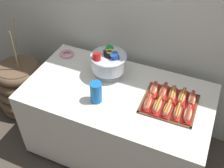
{
  "coord_description": "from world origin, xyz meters",
  "views": [
    {
      "loc": [
        0.6,
        -1.48,
        2.25
      ],
      "look_at": [
        -0.06,
        0.02,
        0.78
      ],
      "focal_mm": 43.87,
      "sensor_mm": 36.0,
      "label": 1
    }
  ],
  "objects_px": {
    "hot_dog_7": "(172,94)",
    "punch_bowl": "(108,61)",
    "hot_dog_1": "(157,106)",
    "hot_dog_5": "(154,89)",
    "hot_dog_8": "(182,97)",
    "floor_vase": "(23,87)",
    "serving_tray": "(169,104)",
    "hot_dog_2": "(167,109)",
    "hot_dog_9": "(192,99)",
    "hot_dog_6": "(163,91)",
    "hot_dog_3": "(177,112)",
    "hot_dog_4": "(188,114)",
    "cup_stack": "(96,92)",
    "buffet_table": "(117,120)",
    "donut": "(67,54)",
    "hot_dog_0": "(148,103)"
  },
  "relations": [
    {
      "from": "cup_stack",
      "to": "hot_dog_5",
      "type": "bearing_deg",
      "value": 35.0
    },
    {
      "from": "hot_dog_6",
      "to": "hot_dog_8",
      "type": "bearing_deg",
      "value": 0.88
    },
    {
      "from": "hot_dog_8",
      "to": "donut",
      "type": "height_order",
      "value": "hot_dog_8"
    },
    {
      "from": "buffet_table",
      "to": "hot_dog_1",
      "type": "distance_m",
      "value": 0.52
    },
    {
      "from": "hot_dog_1",
      "to": "hot_dog_5",
      "type": "bearing_deg",
      "value": 115.32
    },
    {
      "from": "floor_vase",
      "to": "hot_dog_8",
      "type": "height_order",
      "value": "floor_vase"
    },
    {
      "from": "hot_dog_3",
      "to": "hot_dog_4",
      "type": "relative_size",
      "value": 0.99
    },
    {
      "from": "buffet_table",
      "to": "floor_vase",
      "type": "distance_m",
      "value": 1.16
    },
    {
      "from": "hot_dog_1",
      "to": "hot_dog_9",
      "type": "relative_size",
      "value": 1.07
    },
    {
      "from": "floor_vase",
      "to": "serving_tray",
      "type": "xyz_separation_m",
      "value": [
        1.56,
        -0.1,
        0.48
      ]
    },
    {
      "from": "hot_dog_7",
      "to": "punch_bowl",
      "type": "bearing_deg",
      "value": 174.36
    },
    {
      "from": "hot_dog_1",
      "to": "hot_dog_9",
      "type": "xyz_separation_m",
      "value": [
        0.22,
        0.17,
        0.0
      ]
    },
    {
      "from": "hot_dog_7",
      "to": "cup_stack",
      "type": "relative_size",
      "value": 1.05
    },
    {
      "from": "hot_dog_1",
      "to": "hot_dog_0",
      "type": "bearing_deg",
      "value": -179.12
    },
    {
      "from": "floor_vase",
      "to": "serving_tray",
      "type": "height_order",
      "value": "floor_vase"
    },
    {
      "from": "hot_dog_2",
      "to": "hot_dog_6",
      "type": "height_order",
      "value": "hot_dog_6"
    },
    {
      "from": "hot_dog_3",
      "to": "donut",
      "type": "distance_m",
      "value": 1.16
    },
    {
      "from": "hot_dog_1",
      "to": "hot_dog_4",
      "type": "bearing_deg",
      "value": 0.88
    },
    {
      "from": "serving_tray",
      "to": "cup_stack",
      "type": "relative_size",
      "value": 2.34
    },
    {
      "from": "hot_dog_9",
      "to": "serving_tray",
      "type": "bearing_deg",
      "value": -150.31
    },
    {
      "from": "buffet_table",
      "to": "hot_dog_0",
      "type": "height_order",
      "value": "hot_dog_0"
    },
    {
      "from": "floor_vase",
      "to": "punch_bowl",
      "type": "distance_m",
      "value": 1.17
    },
    {
      "from": "hot_dog_1",
      "to": "hot_dog_8",
      "type": "distance_m",
      "value": 0.22
    },
    {
      "from": "hot_dog_4",
      "to": "hot_dog_9",
      "type": "distance_m",
      "value": 0.17
    },
    {
      "from": "hot_dog_5",
      "to": "hot_dog_8",
      "type": "distance_m",
      "value": 0.23
    },
    {
      "from": "floor_vase",
      "to": "hot_dog_2",
      "type": "distance_m",
      "value": 1.65
    },
    {
      "from": "buffet_table",
      "to": "floor_vase",
      "type": "bearing_deg",
      "value": 174.13
    },
    {
      "from": "hot_dog_5",
      "to": "hot_dog_3",
      "type": "bearing_deg",
      "value": -35.37
    },
    {
      "from": "floor_vase",
      "to": "hot_dog_9",
      "type": "xyz_separation_m",
      "value": [
        1.71,
        -0.01,
        0.51
      ]
    },
    {
      "from": "hot_dog_4",
      "to": "serving_tray",
      "type": "bearing_deg",
      "value": 152.07
    },
    {
      "from": "hot_dog_4",
      "to": "punch_bowl",
      "type": "height_order",
      "value": "punch_bowl"
    },
    {
      "from": "hot_dog_3",
      "to": "hot_dog_7",
      "type": "xyz_separation_m",
      "value": [
        -0.08,
        0.16,
        -0.0
      ]
    },
    {
      "from": "hot_dog_5",
      "to": "donut",
      "type": "relative_size",
      "value": 1.34
    },
    {
      "from": "serving_tray",
      "to": "hot_dog_6",
      "type": "xyz_separation_m",
      "value": [
        -0.08,
        0.08,
        0.03
      ]
    },
    {
      "from": "hot_dog_2",
      "to": "hot_dog_7",
      "type": "relative_size",
      "value": 0.96
    },
    {
      "from": "serving_tray",
      "to": "hot_dog_5",
      "type": "xyz_separation_m",
      "value": [
        -0.15,
        0.08,
        0.03
      ]
    },
    {
      "from": "hot_dog_2",
      "to": "hot_dog_9",
      "type": "height_order",
      "value": "hot_dog_9"
    },
    {
      "from": "hot_dog_5",
      "to": "donut",
      "type": "height_order",
      "value": "hot_dog_5"
    },
    {
      "from": "hot_dog_9",
      "to": "hot_dog_6",
      "type": "bearing_deg",
      "value": -179.12
    },
    {
      "from": "hot_dog_3",
      "to": "hot_dog_8",
      "type": "distance_m",
      "value": 0.17
    },
    {
      "from": "hot_dog_6",
      "to": "hot_dog_4",
      "type": "bearing_deg",
      "value": -35.37
    },
    {
      "from": "floor_vase",
      "to": "donut",
      "type": "relative_size",
      "value": 8.06
    },
    {
      "from": "hot_dog_8",
      "to": "donut",
      "type": "distance_m",
      "value": 1.13
    },
    {
      "from": "punch_bowl",
      "to": "donut",
      "type": "bearing_deg",
      "value": 167.56
    },
    {
      "from": "hot_dog_7",
      "to": "floor_vase",
      "type": "bearing_deg",
      "value": 179.48
    },
    {
      "from": "hot_dog_7",
      "to": "punch_bowl",
      "type": "distance_m",
      "value": 0.58
    },
    {
      "from": "serving_tray",
      "to": "hot_dog_2",
      "type": "relative_size",
      "value": 2.31
    },
    {
      "from": "hot_dog_1",
      "to": "hot_dog_5",
      "type": "relative_size",
      "value": 1.05
    },
    {
      "from": "hot_dog_2",
      "to": "hot_dog_4",
      "type": "distance_m",
      "value": 0.15
    },
    {
      "from": "floor_vase",
      "to": "buffet_table",
      "type": "bearing_deg",
      "value": -5.87
    }
  ]
}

